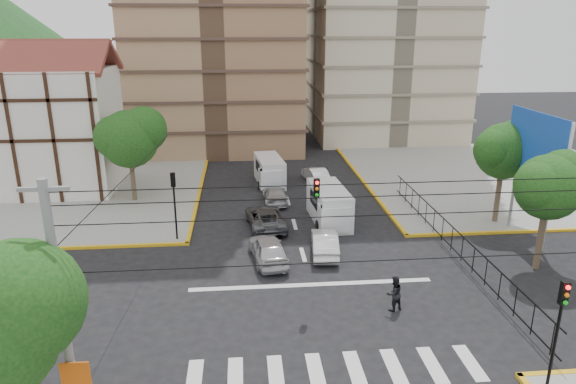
{
  "coord_description": "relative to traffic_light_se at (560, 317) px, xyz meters",
  "views": [
    {
      "loc": [
        -3.48,
        -23.08,
        13.14
      ],
      "look_at": [
        -0.91,
        5.02,
        4.0
      ],
      "focal_mm": 32.0,
      "sensor_mm": 36.0,
      "label": 1
    }
  ],
  "objects": [
    {
      "name": "sidewalk_ne",
      "position": [
        12.2,
        27.8,
        -3.04
      ],
      "size": [
        26.0,
        26.0,
        0.15
      ],
      "primitive_type": "cube",
      "color": "gray",
      "rests_on": "ground"
    },
    {
      "name": "traffic_light_nw",
      "position": [
        -15.6,
        15.6,
        0.0
      ],
      "size": [
        0.28,
        0.22,
        4.4
      ],
      "color": "black",
      "rests_on": "ground"
    },
    {
      "name": "tree_tudor",
      "position": [
        -19.7,
        23.81,
        2.11
      ],
      "size": [
        5.39,
        4.4,
        7.43
      ],
      "color": "#473828",
      "rests_on": "ground"
    },
    {
      "name": "van_right_lane",
      "position": [
        -5.34,
        17.86,
        -1.91
      ],
      "size": [
        2.5,
        5.62,
        2.48
      ],
      "rotation": [
        0.0,
        0.0,
        0.07
      ],
      "color": "silver",
      "rests_on": "ground"
    },
    {
      "name": "park_fence",
      "position": [
        1.2,
        12.3,
        -3.11
      ],
      "size": [
        0.1,
        22.5,
        1.66
      ],
      "primitive_type": null,
      "color": "black",
      "rests_on": "ground"
    },
    {
      "name": "van_left_lane",
      "position": [
        -8.97,
        27.5,
        -1.99
      ],
      "size": [
        2.59,
        5.34,
        2.31
      ],
      "rotation": [
        0.0,
        0.0,
        0.12
      ],
      "color": "silver",
      "rests_on": "ground"
    },
    {
      "name": "tree_park_c",
      "position": [
        6.29,
        16.81,
        2.22
      ],
      "size": [
        4.65,
        3.8,
        7.25
      ],
      "color": "#473828",
      "rests_on": "ground"
    },
    {
      "name": "traffic_light_hanging",
      "position": [
        -7.8,
        5.76,
        2.79
      ],
      "size": [
        18.0,
        9.12,
        0.92
      ],
      "color": "black",
      "rests_on": "ground"
    },
    {
      "name": "car_silver_rear_left",
      "position": [
        -8.82,
        22.61,
        -2.49
      ],
      "size": [
        1.88,
        4.37,
        1.25
      ],
      "primitive_type": "imported",
      "rotation": [
        0.0,
        0.0,
        3.17
      ],
      "color": "silver",
      "rests_on": "ground"
    },
    {
      "name": "utility_pole_sw",
      "position": [
        -16.8,
        -1.2,
        1.65
      ],
      "size": [
        1.4,
        0.28,
        9.0
      ],
      "color": "slate",
      "rests_on": "ground"
    },
    {
      "name": "car_grey_mid_left",
      "position": [
        -9.83,
        17.4,
        -2.4
      ],
      "size": [
        2.86,
        5.31,
        1.42
      ],
      "primitive_type": "imported",
      "rotation": [
        0.0,
        0.0,
        3.25
      ],
      "color": "#53555A",
      "rests_on": "ground"
    },
    {
      "name": "tudor_building",
      "position": [
        -26.8,
        27.8,
        2.14
      ],
      "size": [
        10.8,
        8.05,
        12.23
      ],
      "color": "silver",
      "rests_on": "ground"
    },
    {
      "name": "car_darkgrey_mid_right",
      "position": [
        -4.74,
        23.22,
        -2.48
      ],
      "size": [
        2.09,
        3.93,
        1.27
      ],
      "primitive_type": "imported",
      "rotation": [
        0.0,
        0.0,
        2.98
      ],
      "color": "#252528",
      "rests_on": "ground"
    },
    {
      "name": "car_silver_front_left",
      "position": [
        -9.93,
        12.09,
        -2.34
      ],
      "size": [
        2.44,
        4.74,
        1.54
      ],
      "primitive_type": "imported",
      "rotation": [
        0.0,
        0.0,
        3.28
      ],
      "color": "#B9B9BE",
      "rests_on": "ground"
    },
    {
      "name": "traffic_light_se",
      "position": [
        0.0,
        0.0,
        0.0
      ],
      "size": [
        0.28,
        0.22,
        4.4
      ],
      "color": "black",
      "rests_on": "ground"
    },
    {
      "name": "pedestrian_crosswalk",
      "position": [
        -4.19,
        6.11,
        -2.22
      ],
      "size": [
        1.05,
        0.94,
        1.79
      ],
      "primitive_type": "imported",
      "rotation": [
        0.0,
        0.0,
        3.51
      ],
      "color": "black",
      "rests_on": "ground"
    },
    {
      "name": "billboard",
      "position": [
        6.65,
        13.8,
        2.89
      ],
      "size": [
        0.36,
        6.2,
        8.1
      ],
      "color": "slate",
      "rests_on": "ground"
    },
    {
      "name": "stop_line",
      "position": [
        -7.8,
        9.0,
        -3.11
      ],
      "size": [
        13.0,
        0.4,
        0.01
      ],
      "primitive_type": "cube",
      "color": "silver",
      "rests_on": "ground"
    },
    {
      "name": "crosswalk_stripes",
      "position": [
        -7.8,
        1.8,
        -3.11
      ],
      "size": [
        12.0,
        2.4,
        0.01
      ],
      "primitive_type": "cube",
      "color": "silver",
      "rests_on": "ground"
    },
    {
      "name": "sidewalk_nw",
      "position": [
        -27.8,
        27.8,
        -3.04
      ],
      "size": [
        26.0,
        26.0,
        0.15
      ],
      "primitive_type": "cube",
      "color": "gray",
      "rests_on": "ground"
    },
    {
      "name": "ground",
      "position": [
        -7.8,
        7.8,
        -3.11
      ],
      "size": [
        160.0,
        160.0,
        0.0
      ],
      "primitive_type": "plane",
      "color": "black",
      "rests_on": "ground"
    },
    {
      "name": "car_white_rear_right",
      "position": [
        -4.91,
        27.68,
        -2.42
      ],
      "size": [
        2.13,
        4.37,
        1.38
      ],
      "primitive_type": "imported",
      "rotation": [
        0.0,
        0.0,
        3.31
      ],
      "color": "white",
      "rests_on": "ground"
    },
    {
      "name": "car_white_front_right",
      "position": [
        -6.49,
        12.82,
        -2.41
      ],
      "size": [
        1.9,
        4.42,
        1.41
      ],
      "primitive_type": "imported",
      "rotation": [
        0.0,
        0.0,
        3.04
      ],
      "color": "silver",
      "rests_on": "ground"
    },
    {
      "name": "tree_park_a",
      "position": [
        5.28,
        9.81,
        1.9
      ],
      "size": [
        4.41,
        3.6,
        6.83
      ],
      "color": "#473828",
      "rests_on": "ground"
    }
  ]
}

